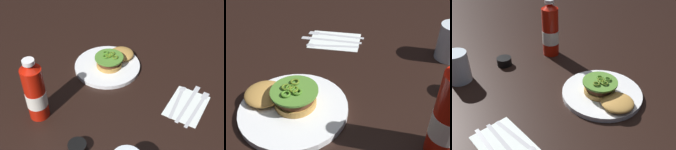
# 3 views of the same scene
# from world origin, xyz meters

# --- Properties ---
(ground_plane) EXTENTS (3.00, 3.00, 0.00)m
(ground_plane) POSITION_xyz_m (0.00, 0.00, 0.00)
(ground_plane) COLOR black
(dinner_plate) EXTENTS (0.27, 0.27, 0.02)m
(dinner_plate) POSITION_xyz_m (0.14, 0.14, 0.01)
(dinner_plate) COLOR white
(dinner_plate) RESTS_ON ground_plane
(burger_sandwich) EXTENTS (0.19, 0.12, 0.05)m
(burger_sandwich) POSITION_xyz_m (0.17, 0.14, 0.04)
(burger_sandwich) COLOR #BA873F
(burger_sandwich) RESTS_ON dinner_plate
(ketchup_bottle) EXTENTS (0.07, 0.07, 0.24)m
(ketchup_bottle) POSITION_xyz_m (-0.21, 0.11, 0.11)
(ketchup_bottle) COLOR #B71508
(ketchup_bottle) RESTS_ON ground_plane
(condiment_cup) EXTENTS (0.06, 0.06, 0.03)m
(condiment_cup) POSITION_xyz_m (-0.20, -0.10, 0.02)
(condiment_cup) COLOR black
(condiment_cup) RESTS_ON ground_plane
(napkin) EXTENTS (0.20, 0.17, 0.00)m
(napkin) POSITION_xyz_m (0.21, -0.21, 0.00)
(napkin) COLOR white
(napkin) RESTS_ON ground_plane
(fork_utensil) EXTENTS (0.20, 0.06, 0.00)m
(fork_utensil) POSITION_xyz_m (0.24, -0.24, 0.00)
(fork_utensil) COLOR silver
(fork_utensil) RESTS_ON napkin
(butter_knife) EXTENTS (0.21, 0.07, 0.00)m
(butter_knife) POSITION_xyz_m (0.23, -0.20, 0.00)
(butter_knife) COLOR silver
(butter_knife) RESTS_ON napkin
(spoon_utensil) EXTENTS (0.17, 0.08, 0.00)m
(spoon_utensil) POSITION_xyz_m (0.22, -0.16, 0.00)
(spoon_utensil) COLOR silver
(spoon_utensil) RESTS_ON napkin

